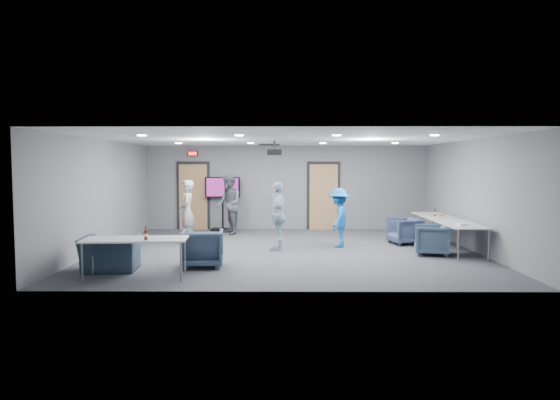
{
  "coord_description": "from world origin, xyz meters",
  "views": [
    {
      "loc": [
        -0.09,
        -12.07,
        2.08
      ],
      "look_at": [
        -0.18,
        0.48,
        1.2
      ],
      "focal_mm": 32.0,
      "sensor_mm": 36.0,
      "label": 1
    }
  ],
  "objects_px": {
    "person_a": "(187,212)",
    "chair_right_b": "(432,240)",
    "person_d": "(339,218)",
    "table_front_left": "(135,241)",
    "chair_right_a": "(404,231)",
    "table_right_a": "(435,217)",
    "projector": "(274,152)",
    "chair_front_a": "(202,248)",
    "bottle_front": "(146,235)",
    "person_c": "(278,216)",
    "person_b": "(229,204)",
    "bottle_right": "(435,213)",
    "tv_stand": "(223,200)",
    "table_right_b": "(459,225)",
    "chair_front_b": "(110,254)"
  },
  "relations": [
    {
      "from": "person_a",
      "to": "chair_right_b",
      "type": "xyz_separation_m",
      "value": [
        5.98,
        -1.54,
        -0.5
      ]
    },
    {
      "from": "chair_front_a",
      "to": "table_front_left",
      "type": "relative_size",
      "value": 0.43
    },
    {
      "from": "chair_right_a",
      "to": "chair_front_b",
      "type": "xyz_separation_m",
      "value": [
        -6.59,
        -3.38,
        -0.0
      ]
    },
    {
      "from": "person_a",
      "to": "bottle_front",
      "type": "bearing_deg",
      "value": -7.56
    },
    {
      "from": "table_right_b",
      "to": "projector",
      "type": "xyz_separation_m",
      "value": [
        -4.32,
        0.93,
        1.71
      ]
    },
    {
      "from": "person_b",
      "to": "table_right_a",
      "type": "height_order",
      "value": "person_b"
    },
    {
      "from": "person_b",
      "to": "person_c",
      "type": "height_order",
      "value": "person_b"
    },
    {
      "from": "chair_front_a",
      "to": "bottle_front",
      "type": "bearing_deg",
      "value": 49.78
    },
    {
      "from": "person_c",
      "to": "bottle_right",
      "type": "bearing_deg",
      "value": 105.82
    },
    {
      "from": "chair_right_a",
      "to": "person_a",
      "type": "bearing_deg",
      "value": -103.11
    },
    {
      "from": "person_d",
      "to": "table_right_a",
      "type": "bearing_deg",
      "value": 124.69
    },
    {
      "from": "chair_right_a",
      "to": "bottle_front",
      "type": "distance_m",
      "value": 7.04
    },
    {
      "from": "projector",
      "to": "chair_front_b",
      "type": "bearing_deg",
      "value": -141.42
    },
    {
      "from": "table_front_left",
      "to": "projector",
      "type": "xyz_separation_m",
      "value": [
        2.5,
        3.39,
        1.72
      ]
    },
    {
      "from": "person_a",
      "to": "chair_front_a",
      "type": "xyz_separation_m",
      "value": [
        0.88,
        -2.94,
        -0.46
      ]
    },
    {
      "from": "chair_right_a",
      "to": "projector",
      "type": "relative_size",
      "value": 2.06
    },
    {
      "from": "chair_right_b",
      "to": "table_front_left",
      "type": "relative_size",
      "value": 0.39
    },
    {
      "from": "table_right_b",
      "to": "bottle_front",
      "type": "distance_m",
      "value": 7.08
    },
    {
      "from": "chair_front_b",
      "to": "bottle_front",
      "type": "height_order",
      "value": "bottle_front"
    },
    {
      "from": "tv_stand",
      "to": "chair_front_a",
      "type": "bearing_deg",
      "value": -87.17
    },
    {
      "from": "chair_front_a",
      "to": "projector",
      "type": "bearing_deg",
      "value": -125.74
    },
    {
      "from": "person_c",
      "to": "table_right_b",
      "type": "height_order",
      "value": "person_c"
    },
    {
      "from": "person_c",
      "to": "chair_front_a",
      "type": "bearing_deg",
      "value": -34.78
    },
    {
      "from": "table_right_a",
      "to": "table_right_b",
      "type": "distance_m",
      "value": 1.9
    },
    {
      "from": "table_front_left",
      "to": "bottle_right",
      "type": "relative_size",
      "value": 8.67
    },
    {
      "from": "person_b",
      "to": "projector",
      "type": "relative_size",
      "value": 4.92
    },
    {
      "from": "chair_right_b",
      "to": "projector",
      "type": "height_order",
      "value": "projector"
    },
    {
      "from": "person_c",
      "to": "person_d",
      "type": "bearing_deg",
      "value": 107.01
    },
    {
      "from": "chair_front_b",
      "to": "bottle_front",
      "type": "bearing_deg",
      "value": 135.89
    },
    {
      "from": "person_a",
      "to": "person_b",
      "type": "height_order",
      "value": "person_b"
    },
    {
      "from": "person_d",
      "to": "table_front_left",
      "type": "distance_m",
      "value": 5.4
    },
    {
      "from": "table_right_a",
      "to": "table_front_left",
      "type": "relative_size",
      "value": 0.98
    },
    {
      "from": "person_a",
      "to": "table_front_left",
      "type": "distance_m",
      "value": 3.95
    },
    {
      "from": "chair_right_a",
      "to": "chair_right_b",
      "type": "xyz_separation_m",
      "value": [
        0.25,
        -1.57,
        0.0
      ]
    },
    {
      "from": "table_right_a",
      "to": "person_a",
      "type": "bearing_deg",
      "value": 93.61
    },
    {
      "from": "person_c",
      "to": "bottle_front",
      "type": "xyz_separation_m",
      "value": [
        -2.35,
        -3.23,
        -0.01
      ]
    },
    {
      "from": "person_d",
      "to": "projector",
      "type": "height_order",
      "value": "projector"
    },
    {
      "from": "person_c",
      "to": "table_front_left",
      "type": "xyz_separation_m",
      "value": [
        -2.6,
        -3.06,
        -0.15
      ]
    },
    {
      "from": "person_c",
      "to": "projector",
      "type": "relative_size",
      "value": 4.54
    },
    {
      "from": "chair_right_a",
      "to": "table_right_a",
      "type": "distance_m",
      "value": 1.04
    },
    {
      "from": "person_c",
      "to": "table_front_left",
      "type": "height_order",
      "value": "person_c"
    },
    {
      "from": "table_right_a",
      "to": "bottle_front",
      "type": "height_order",
      "value": "bottle_front"
    },
    {
      "from": "person_a",
      "to": "table_front_left",
      "type": "bearing_deg",
      "value": -11.1
    },
    {
      "from": "table_right_a",
      "to": "tv_stand",
      "type": "distance_m",
      "value": 6.49
    },
    {
      "from": "chair_front_a",
      "to": "bottle_right",
      "type": "bearing_deg",
      "value": -156.18
    },
    {
      "from": "tv_stand",
      "to": "chair_right_a",
      "type": "bearing_deg",
      "value": -28.33
    },
    {
      "from": "chair_front_b",
      "to": "table_right_b",
      "type": "relative_size",
      "value": 0.54
    },
    {
      "from": "table_right_a",
      "to": "bottle_right",
      "type": "xyz_separation_m",
      "value": [
        -0.06,
        -0.25,
        0.12
      ]
    },
    {
      "from": "chair_right_b",
      "to": "projector",
      "type": "xyz_separation_m",
      "value": [
        -3.67,
        0.98,
        2.05
      ]
    },
    {
      "from": "chair_right_b",
      "to": "tv_stand",
      "type": "height_order",
      "value": "tv_stand"
    }
  ]
}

